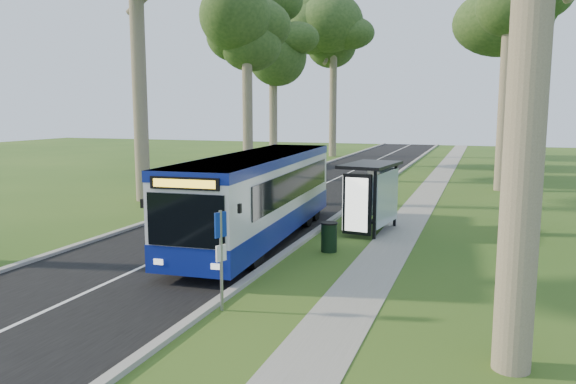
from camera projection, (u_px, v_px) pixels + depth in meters
name	position (u px, v px, depth m)	size (l,w,h in m)	color
ground	(284.00, 256.00, 17.80)	(120.00, 120.00, 0.00)	#2B5119
road	(285.00, 202.00, 28.28)	(7.00, 100.00, 0.02)	black
kerb_east	(354.00, 205.00, 27.13)	(0.25, 100.00, 0.12)	#9E9B93
kerb_west	(223.00, 197.00, 29.42)	(0.25, 100.00, 0.12)	#9E9B93
centre_line	(285.00, 201.00, 28.28)	(0.12, 100.00, 0.01)	white
footpath	(417.00, 209.00, 26.15)	(1.50, 100.00, 0.02)	gray
bus	(259.00, 196.00, 19.76)	(3.09, 11.64, 3.05)	silver
bus_stop_sign	(221.00, 248.00, 12.79)	(0.17, 0.32, 2.35)	gray
bus_shelter	(372.00, 185.00, 20.79)	(2.04, 3.23, 2.61)	black
litter_bin	(329.00, 237.00, 18.32)	(0.56, 0.56, 0.98)	black
car_white	(270.00, 163.00, 40.83)	(1.82, 4.52, 1.54)	silver
car_silver	(296.00, 159.00, 44.93)	(1.51, 4.32, 1.42)	#9A9DA1
tree_west_c	(246.00, 5.00, 35.92)	(5.20, 5.20, 15.19)	#7A6B56
tree_west_d	(273.00, 25.00, 45.88)	(5.20, 5.20, 15.47)	#7A6B56
tree_west_e	(334.00, 26.00, 54.22)	(5.20, 5.20, 17.09)	#7A6B56
tree_east_d	(522.00, 22.00, 41.57)	(5.20, 5.20, 14.94)	#7A6B56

